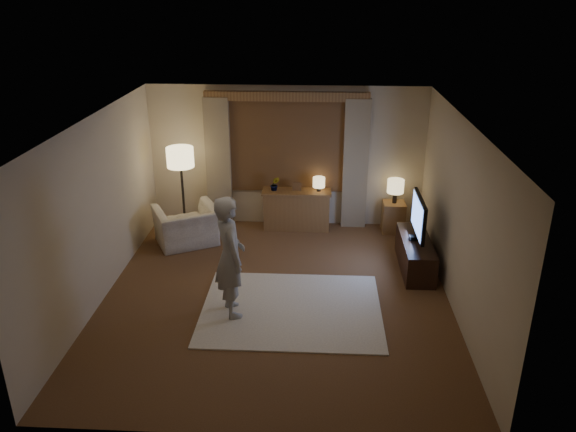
# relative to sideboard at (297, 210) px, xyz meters

# --- Properties ---
(room) EXTENTS (5.04, 5.54, 2.64)m
(room) POSITION_rel_sideboard_xyz_m (-0.20, -2.00, 0.98)
(room) COLOR brown
(room) RESTS_ON ground
(rug) EXTENTS (2.50, 2.00, 0.02)m
(rug) POSITION_rel_sideboard_xyz_m (0.05, -2.85, -0.34)
(rug) COLOR white
(rug) RESTS_ON floor
(sideboard) EXTENTS (1.20, 0.40, 0.70)m
(sideboard) POSITION_rel_sideboard_xyz_m (0.00, 0.00, 0.00)
(sideboard) COLOR brown
(sideboard) RESTS_ON floor
(picture_frame) EXTENTS (0.16, 0.02, 0.20)m
(picture_frame) POSITION_rel_sideboard_xyz_m (0.00, 0.00, 0.45)
(picture_frame) COLOR brown
(picture_frame) RESTS_ON sideboard
(plant) EXTENTS (0.17, 0.13, 0.30)m
(plant) POSITION_rel_sideboard_xyz_m (-0.40, 0.00, 0.50)
(plant) COLOR #999999
(plant) RESTS_ON sideboard
(table_lamp_sideboard) EXTENTS (0.22, 0.22, 0.30)m
(table_lamp_sideboard) POSITION_rel_sideboard_xyz_m (0.40, 0.00, 0.55)
(table_lamp_sideboard) COLOR black
(table_lamp_sideboard) RESTS_ON sideboard
(floor_lamp) EXTENTS (0.47, 0.47, 1.62)m
(floor_lamp) POSITION_rel_sideboard_xyz_m (-2.01, -0.36, 1.01)
(floor_lamp) COLOR black
(floor_lamp) RESTS_ON floor
(armchair) EXTENTS (1.33, 1.28, 0.67)m
(armchair) POSITION_rel_sideboard_xyz_m (-1.88, -0.79, -0.01)
(armchair) COLOR beige
(armchair) RESTS_ON floor
(side_table) EXTENTS (0.40, 0.40, 0.56)m
(side_table) POSITION_rel_sideboard_xyz_m (1.77, -0.05, -0.07)
(side_table) COLOR brown
(side_table) RESTS_ON floor
(table_lamp_side) EXTENTS (0.30, 0.30, 0.44)m
(table_lamp_side) POSITION_rel_sideboard_xyz_m (1.77, -0.05, 0.52)
(table_lamp_side) COLOR black
(table_lamp_side) RESTS_ON side_table
(tv_stand) EXTENTS (0.45, 1.40, 0.50)m
(tv_stand) POSITION_rel_sideboard_xyz_m (1.95, -1.50, -0.10)
(tv_stand) COLOR black
(tv_stand) RESTS_ON floor
(tv) EXTENTS (0.24, 0.99, 0.71)m
(tv) POSITION_rel_sideboard_xyz_m (1.95, -1.50, 0.54)
(tv) COLOR black
(tv) RESTS_ON tv_stand
(person) EXTENTS (0.62, 0.73, 1.71)m
(person) POSITION_rel_sideboard_xyz_m (-0.77, -2.98, 0.53)
(person) COLOR #B0ACA3
(person) RESTS_ON rug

